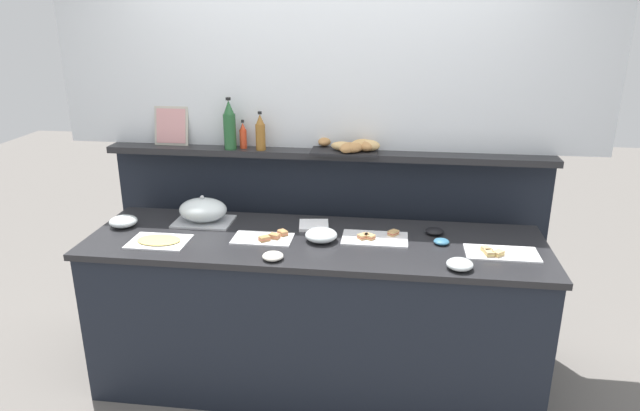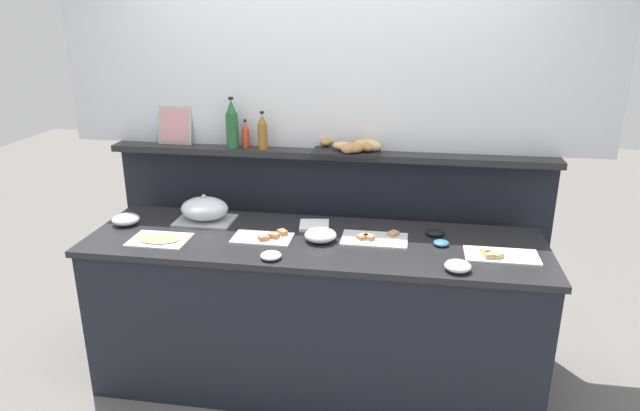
# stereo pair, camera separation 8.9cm
# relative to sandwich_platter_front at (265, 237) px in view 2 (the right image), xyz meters

# --- Properties ---
(ground_plane) EXTENTS (12.00, 12.00, 0.00)m
(ground_plane) POSITION_rel_sandwich_platter_front_xyz_m (0.27, 0.64, -0.93)
(ground_plane) COLOR slate
(buffet_counter) EXTENTS (2.53, 0.76, 0.92)m
(buffet_counter) POSITION_rel_sandwich_platter_front_xyz_m (0.27, 0.04, -0.47)
(buffet_counter) COLOR black
(buffet_counter) RESTS_ON ground_plane
(back_ledge_unit) EXTENTS (2.75, 0.22, 1.31)m
(back_ledge_unit) POSITION_rel_sandwich_platter_front_xyz_m (0.27, 0.59, -0.24)
(back_ledge_unit) COLOR black
(back_ledge_unit) RESTS_ON ground_plane
(upper_wall_panel) EXTENTS (3.35, 0.08, 1.29)m
(upper_wall_panel) POSITION_rel_sandwich_platter_front_xyz_m (0.27, 0.62, 1.02)
(upper_wall_panel) COLOR silver
(upper_wall_panel) RESTS_ON back_ledge_unit
(sandwich_platter_front) EXTENTS (0.33, 0.19, 0.04)m
(sandwich_platter_front) POSITION_rel_sandwich_platter_front_xyz_m (0.00, 0.00, 0.00)
(sandwich_platter_front) COLOR white
(sandwich_platter_front) RESTS_ON buffet_counter
(sandwich_platter_side) EXTENTS (0.36, 0.21, 0.04)m
(sandwich_platter_side) POSITION_rel_sandwich_platter_front_xyz_m (0.60, 0.08, -0.00)
(sandwich_platter_side) COLOR white
(sandwich_platter_side) RESTS_ON buffet_counter
(sandwich_platter_rear) EXTENTS (0.37, 0.19, 0.04)m
(sandwich_platter_rear) POSITION_rel_sandwich_platter_front_xyz_m (1.25, -0.04, -0.00)
(sandwich_platter_rear) COLOR white
(sandwich_platter_rear) RESTS_ON buffet_counter
(cold_cuts_platter) EXTENTS (0.32, 0.23, 0.02)m
(cold_cuts_platter) POSITION_rel_sandwich_platter_front_xyz_m (-0.57, -0.12, 0.00)
(cold_cuts_platter) COLOR white
(cold_cuts_platter) RESTS_ON buffet_counter
(serving_cloche) EXTENTS (0.34, 0.24, 0.17)m
(serving_cloche) POSITION_rel_sandwich_platter_front_xyz_m (-0.42, 0.21, 0.06)
(serving_cloche) COLOR #B7BABF
(serving_cloche) RESTS_ON buffet_counter
(glass_bowl_large) EXTENTS (0.13, 0.13, 0.05)m
(glass_bowl_large) POSITION_rel_sandwich_platter_front_xyz_m (1.03, -0.24, 0.01)
(glass_bowl_large) COLOR silver
(glass_bowl_large) RESTS_ON buffet_counter
(glass_bowl_medium) EXTENTS (0.18, 0.18, 0.07)m
(glass_bowl_medium) POSITION_rel_sandwich_platter_front_xyz_m (0.31, 0.02, 0.02)
(glass_bowl_medium) COLOR silver
(glass_bowl_medium) RESTS_ON buffet_counter
(glass_bowl_small) EXTENTS (0.16, 0.16, 0.06)m
(glass_bowl_small) POSITION_rel_sandwich_platter_front_xyz_m (-0.87, 0.09, 0.02)
(glass_bowl_small) COLOR silver
(glass_bowl_small) RESTS_ON buffet_counter
(condiment_bowl_teal) EXTENTS (0.11, 0.11, 0.04)m
(condiment_bowl_teal) POSITION_rel_sandwich_platter_front_xyz_m (0.10, -0.25, 0.01)
(condiment_bowl_teal) COLOR silver
(condiment_bowl_teal) RESTS_ON buffet_counter
(condiment_bowl_cream) EXTENTS (0.08, 0.08, 0.03)m
(condiment_bowl_cream) POSITION_rel_sandwich_platter_front_xyz_m (0.96, 0.06, 0.01)
(condiment_bowl_cream) COLOR teal
(condiment_bowl_cream) RESTS_ON buffet_counter
(condiment_bowl_red) EXTENTS (0.10, 0.10, 0.04)m
(condiment_bowl_red) POSITION_rel_sandwich_platter_front_xyz_m (0.93, 0.20, 0.01)
(condiment_bowl_red) COLOR black
(condiment_bowl_red) RESTS_ON buffet_counter
(napkin_stack) EXTENTS (0.19, 0.19, 0.02)m
(napkin_stack) POSITION_rel_sandwich_platter_front_xyz_m (0.24, 0.23, -0.00)
(napkin_stack) COLOR white
(napkin_stack) RESTS_ON buffet_counter
(hot_sauce_bottle) EXTENTS (0.04, 0.04, 0.18)m
(hot_sauce_bottle) POSITION_rel_sandwich_platter_front_xyz_m (-0.24, 0.52, 0.45)
(hot_sauce_bottle) COLOR red
(hot_sauce_bottle) RESTS_ON back_ledge_unit
(wine_bottle_green) EXTENTS (0.08, 0.08, 0.32)m
(wine_bottle_green) POSITION_rel_sandwich_platter_front_xyz_m (-0.32, 0.49, 0.52)
(wine_bottle_green) COLOR #23562D
(wine_bottle_green) RESTS_ON back_ledge_unit
(vinegar_bottle_amber) EXTENTS (0.06, 0.06, 0.24)m
(vinegar_bottle_amber) POSITION_rel_sandwich_platter_front_xyz_m (-0.12, 0.49, 0.48)
(vinegar_bottle_amber) COLOR #8E5B23
(vinegar_bottle_amber) RESTS_ON back_ledge_unit
(bread_basket) EXTENTS (0.42, 0.32, 0.08)m
(bread_basket) POSITION_rel_sandwich_platter_front_xyz_m (0.44, 0.49, 0.42)
(bread_basket) COLOR black
(bread_basket) RESTS_ON back_ledge_unit
(framed_picture) EXTENTS (0.22, 0.06, 0.24)m
(framed_picture) POSITION_rel_sandwich_platter_front_xyz_m (-0.71, 0.55, 0.50)
(framed_picture) COLOR #B2AD9E
(framed_picture) RESTS_ON back_ledge_unit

